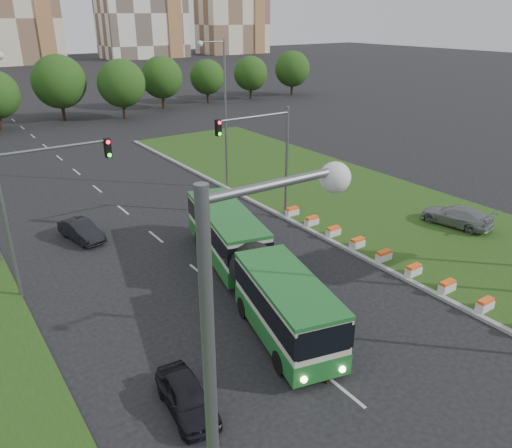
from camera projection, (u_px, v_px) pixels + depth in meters
ground at (306, 302)px, 25.83m from camera, size 360.00×360.00×0.00m
grass_median at (368, 205)px, 38.66m from camera, size 14.00×60.00×0.15m
median_kerb at (299, 225)px, 35.02m from camera, size 0.30×60.00×0.18m
lane_markings at (114, 202)px, 39.41m from camera, size 0.20×100.00×0.01m
flower_planters at (384, 255)px, 29.76m from camera, size 1.10×18.10×0.60m
traffic_mast_median at (268, 148)px, 33.82m from camera, size 5.76×0.32×8.00m
traffic_mast_left at (37, 195)px, 25.12m from camera, size 5.76×0.32×8.00m
street_lamps at (162, 156)px, 29.49m from camera, size 36.00×60.00×12.00m
tree_line at (113, 84)px, 70.97m from camera, size 120.00×8.00×9.00m
articulated_bus at (247, 263)px, 26.20m from camera, size 2.57×16.49×2.71m
car_left_near at (187, 396)px, 18.56m from camera, size 1.86×3.86×1.27m
car_left_far at (81, 231)px, 32.68m from camera, size 2.21×4.17×1.31m
car_median at (457, 216)px, 34.55m from camera, size 2.84×5.09×1.39m
pedestrian at (325, 366)px, 19.95m from camera, size 0.54×0.65×1.54m
shopping_trolley at (299, 364)px, 20.84m from camera, size 0.30×0.32×0.51m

